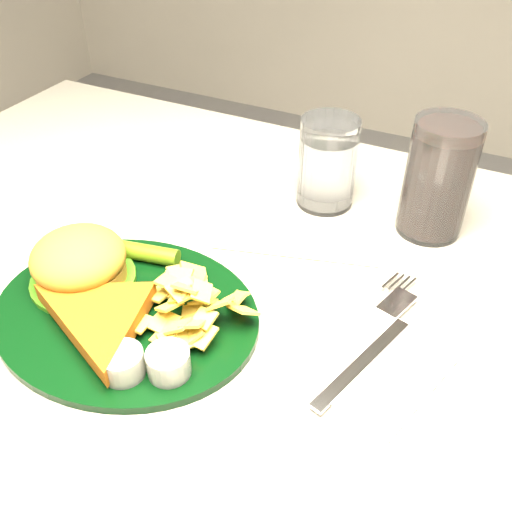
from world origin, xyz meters
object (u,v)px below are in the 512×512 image
(water_glass, at_px, (327,163))
(cola_glass, at_px, (438,179))
(fork_napkin, at_px, (366,355))
(table, at_px, (245,472))
(dinner_plate, at_px, (122,294))

(water_glass, relative_size, cola_glass, 0.81)
(cola_glass, xyz_separation_m, fork_napkin, (-0.00, -0.25, -0.07))
(table, distance_m, cola_glass, 0.52)
(dinner_plate, relative_size, cola_glass, 1.96)
(cola_glass, relative_size, fork_napkin, 0.77)
(dinner_plate, relative_size, fork_napkin, 1.50)
(table, height_order, cola_glass, cola_glass)
(table, distance_m, fork_napkin, 0.41)
(dinner_plate, xyz_separation_m, fork_napkin, (0.25, 0.05, -0.03))
(table, distance_m, dinner_plate, 0.43)
(water_glass, bearing_deg, table, -95.37)
(table, relative_size, water_glass, 9.98)
(table, bearing_deg, cola_glass, 52.31)
(water_glass, height_order, cola_glass, cola_glass)
(table, bearing_deg, fork_napkin, -13.65)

